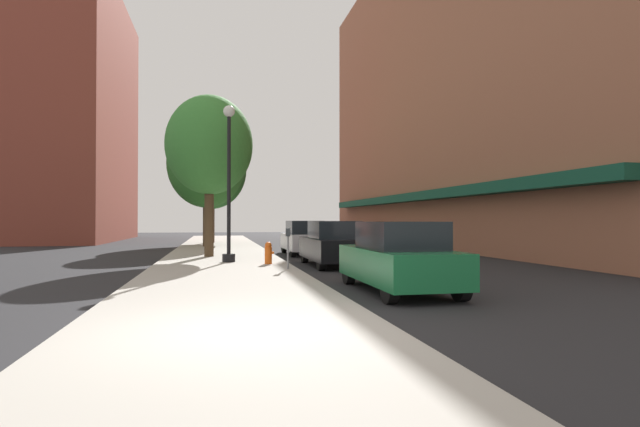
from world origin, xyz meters
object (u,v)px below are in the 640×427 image
fire_hydrant (268,253)px  car_black (333,244)px  car_green (399,258)px  parking_meter_near (288,243)px  tree_far (209,146)px  tree_near (206,164)px  tree_mid (212,170)px  car_silver (304,238)px  lamppost (229,180)px

fire_hydrant → car_black: bearing=-1.3°
car_green → car_black: same height
parking_meter_near → tree_far: bearing=112.7°
tree_far → parking_meter_near: bearing=-67.3°
fire_hydrant → tree_near: 13.75m
tree_near → tree_mid: tree_mid is taller
tree_far → tree_mid: bearing=90.1°
fire_hydrant → car_silver: (2.38, 6.17, 0.29)m
fire_hydrant → lamppost: bearing=139.8°
car_green → car_black: size_ratio=1.00×
fire_hydrant → car_silver: car_silver is taller
tree_near → car_green: tree_near is taller
lamppost → car_silver: 6.70m
car_silver → fire_hydrant: bearing=-113.4°
lamppost → tree_far: size_ratio=0.85×
lamppost → fire_hydrant: 3.23m
lamppost → car_black: bearing=-18.0°
lamppost → parking_meter_near: 4.26m
tree_near → lamppost: bearing=-84.8°
fire_hydrant → parking_meter_near: bearing=-77.7°
car_green → lamppost: bearing=114.2°
parking_meter_near → tree_near: bearing=101.0°
lamppost → tree_near: bearing=95.2°
lamppost → tree_far: bearing=104.3°
car_green → car_silver: 12.97m
lamppost → car_green: bearing=-64.8°
car_silver → parking_meter_near: bearing=-105.7°
fire_hydrant → tree_far: size_ratio=0.11×
parking_meter_near → tree_far: 7.75m
tree_far → car_silver: 6.43m
fire_hydrant → parking_meter_near: size_ratio=0.60×
tree_mid → car_black: (4.54, -17.63, -4.40)m
fire_hydrant → car_green: 7.21m
lamppost → fire_hydrant: lamppost is taller
fire_hydrant → car_silver: 6.62m
tree_mid → car_green: size_ratio=1.83×
tree_mid → car_black: tree_mid is taller
car_black → car_green: bearing=-88.6°
parking_meter_near → car_black: (1.95, 1.92, -0.14)m
tree_near → fire_hydrant: bearing=-79.2°
lamppost → tree_mid: 16.55m
car_green → car_silver: (0.00, 12.97, 0.00)m
tree_mid → car_black: 18.72m
parking_meter_near → car_black: 2.74m
tree_mid → car_silver: 13.04m
tree_mid → car_black: size_ratio=1.83×
fire_hydrant → car_green: size_ratio=0.18×
parking_meter_near → tree_far: (-2.57, 6.14, 3.97)m
tree_far → lamppost: bearing=-75.7°
tree_far → car_black: bearing=-43.0°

